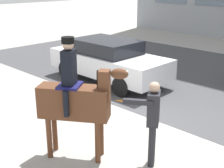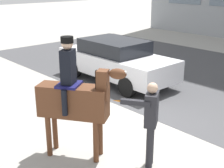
{
  "view_description": "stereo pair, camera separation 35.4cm",
  "coord_description": "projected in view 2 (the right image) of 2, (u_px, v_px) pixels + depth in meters",
  "views": [
    {
      "loc": [
        4.5,
        -5.56,
        3.48
      ],
      "look_at": [
        0.26,
        -1.2,
        1.44
      ],
      "focal_mm": 50.0,
      "sensor_mm": 36.0,
      "label": 1
    },
    {
      "loc": [
        4.74,
        -5.3,
        3.48
      ],
      "look_at": [
        0.26,
        -1.2,
        1.44
      ],
      "focal_mm": 50.0,
      "sensor_mm": 36.0,
      "label": 2
    }
  ],
  "objects": [
    {
      "name": "ground_plane",
      "position": [
        140.0,
        125.0,
        7.82
      ],
      "size": [
        80.0,
        80.0,
        0.0
      ],
      "primitive_type": "plane",
      "color": "#9E9B93"
    },
    {
      "name": "mounted_horse_lead",
      "position": [
        75.0,
        98.0,
        6.12
      ],
      "size": [
        1.65,
        1.24,
        2.48
      ],
      "rotation": [
        0.0,
        0.0,
        0.59
      ],
      "color": "#59331E",
      "rests_on": "ground_plane"
    },
    {
      "name": "pedestrian_bystander",
      "position": [
        150.0,
        118.0,
        5.84
      ],
      "size": [
        0.71,
        0.78,
        1.71
      ],
      "rotation": [
        0.0,
        0.0,
        -2.57
      ],
      "color": "#232328",
      "rests_on": "ground_plane"
    },
    {
      "name": "street_car_near_lane",
      "position": [
        116.0,
        60.0,
        11.02
      ],
      "size": [
        4.48,
        1.88,
        1.49
      ],
      "color": "silver",
      "rests_on": "ground_plane"
    }
  ]
}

